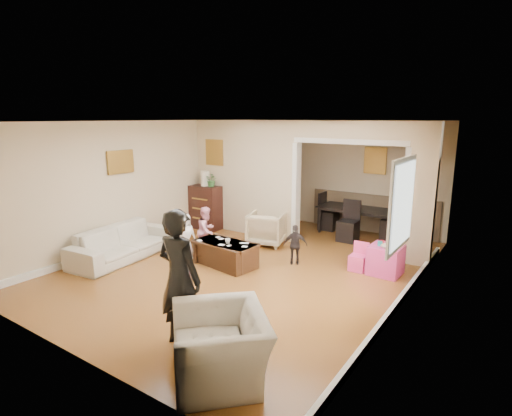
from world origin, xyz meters
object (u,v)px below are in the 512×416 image
Objects in this scene: armchair_back at (267,229)px; adult_person at (179,278)px; coffee_cup at (228,241)px; sofa at (123,243)px; dresser at (206,207)px; table_lamp at (205,178)px; coffee_table at (225,254)px; cyan_cup at (380,244)px; child_kneel_b at (207,230)px; play_table at (386,260)px; child_toddler at (295,245)px; dining_table at (359,221)px; child_kneel_a at (185,236)px; armchair_front at (221,346)px.

adult_person is (1.29, -3.91, 0.49)m from armchair_back.
adult_person is at bearing -64.35° from coffee_cup.
dresser is at bearing -3.75° from sofa.
coffee_table is (1.96, -1.75, -1.02)m from table_lamp.
dresser reaches higher than cyan_cup.
coffee_cup is at bearing -124.64° from child_kneel_b.
play_table is 1.60m from child_toddler.
coffee_cup is at bearing -64.05° from adult_person.
sofa is 5.21m from dining_table.
play_table is 0.29× the size of dining_table.
armchair_back reaches higher than play_table.
sofa is 26.53× the size of cyan_cup.
coffee_cup is 0.96m from child_kneel_a.
armchair_back is 0.65× the size of coffee_table.
dining_table is at bearing 120.90° from play_table.
table_lamp is at bearing 176.29° from armchair_front.
dresser is at bearing -153.65° from dining_table.
armchair_front is at bearing 163.76° from adult_person.
child_kneel_b is at bearing -164.97° from cyan_cup.
dining_table is at bearing 25.76° from table_lamp.
coffee_cup is (2.06, -1.80, -0.04)m from dresser.
child_toddler is (-0.26, -2.58, 0.06)m from dining_table.
cyan_cup is 0.08× the size of child_kneel_b.
cyan_cup is 3.79m from adult_person.
adult_person reaches higher than armchair_back.
dresser is 1.10× the size of child_kneel_b.
dining_table reaches higher than play_table.
dresser is 2.00× the size of play_table.
dresser is 0.71m from table_lamp.
child_kneel_b reaches higher than coffee_cup.
child_kneel_b is (1.16, 1.11, 0.17)m from sofa.
armchair_front reaches higher than coffee_cup.
child_kneel_a is 0.48m from child_kneel_b.
armchair_front is 0.93× the size of coffee_table.
coffee_table is 1.55× the size of child_toddler.
child_kneel_b reaches higher than armchair_front.
play_table is at bearing 156.90° from armchair_back.
dining_table is (1.21, 3.38, -0.17)m from coffee_cup.
adult_person is (1.13, -2.36, 0.35)m from coffee_cup.
dining_table is at bearing 140.90° from armchair_front.
armchair_back is 1.83m from child_kneel_a.
armchair_front is 3.83m from cyan_cup.
child_kneel_b reaches higher than sofa.
adult_person is at bearing -110.41° from play_table.
coffee_cup is at bearing 78.89° from armchair_back.
child_kneel_b reaches higher than coffee_table.
adult_person is 3.10m from child_kneel_a.
armchair_front is at bearing -148.24° from child_kneel_b.
child_toddler reaches higher than dining_table.
child_toddler is (0.95, 0.80, -0.11)m from coffee_cup.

